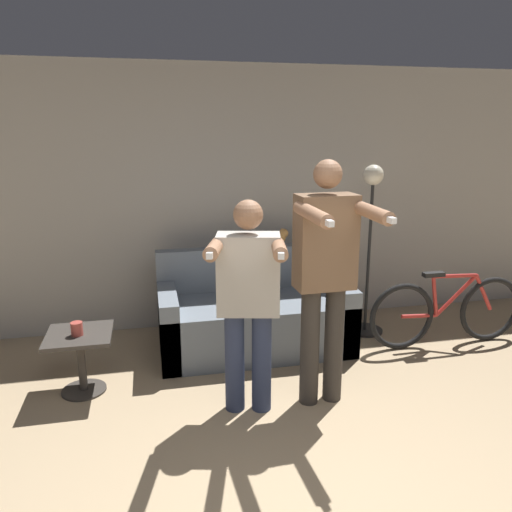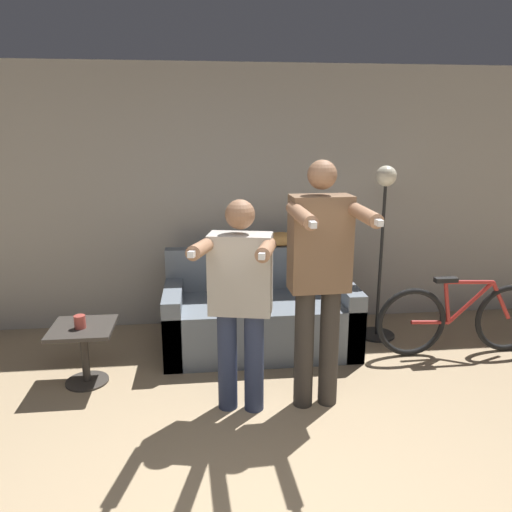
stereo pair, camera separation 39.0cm
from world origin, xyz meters
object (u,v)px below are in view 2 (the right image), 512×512
at_px(person_right, 320,271).
at_px(cat, 282,239).
at_px(couch, 260,317).
at_px(floor_lamp, 383,227).
at_px(bicycle, 460,318).
at_px(cup, 80,322).
at_px(side_table, 84,342).
at_px(person_left, 240,294).

bearing_deg(person_right, cat, 89.76).
bearing_deg(cat, person_right, -88.21).
xyz_separation_m(couch, cat, (0.25, 0.32, 0.67)).
relative_size(floor_lamp, bicycle, 1.07).
relative_size(couch, cup, 16.77).
height_order(couch, cup, couch).
relative_size(floor_lamp, side_table, 3.44).
height_order(couch, person_right, person_right).
height_order(floor_lamp, side_table, floor_lamp).
bearing_deg(floor_lamp, cup, -165.65).
height_order(side_table, bicycle, bicycle).
distance_m(couch, cup, 1.59).
bearing_deg(cat, side_table, -153.92).
bearing_deg(couch, person_right, -74.63).
bearing_deg(cup, person_left, -22.71).
bearing_deg(floor_lamp, person_left, -140.66).
bearing_deg(person_left, cat, 82.32).
bearing_deg(floor_lamp, bicycle, -37.37).
bearing_deg(side_table, person_left, -24.16).
distance_m(person_right, floor_lamp, 1.48).
distance_m(cup, bicycle, 3.26).
xyz_separation_m(couch, cup, (-1.47, -0.55, 0.24)).
xyz_separation_m(cat, floor_lamp, (0.93, -0.20, 0.13)).
xyz_separation_m(floor_lamp, cup, (-2.65, -0.68, -0.56)).
distance_m(cat, side_table, 2.00).
bearing_deg(cup, cat, 26.88).
height_order(person_left, person_right, person_right).
xyz_separation_m(person_left, cat, (0.51, 1.38, 0.08)).
bearing_deg(couch, cup, -159.47).
xyz_separation_m(person_right, side_table, (-1.76, 0.54, -0.68)).
height_order(cat, cup, cat).
relative_size(person_left, person_right, 0.86).
xyz_separation_m(couch, person_right, (0.29, -1.05, 0.73)).
relative_size(couch, person_right, 0.96).
distance_m(couch, cat, 0.78).
bearing_deg(bicycle, person_right, -154.15).
bearing_deg(floor_lamp, side_table, -166.30).
xyz_separation_m(cat, cup, (-1.72, -0.87, -0.43)).
height_order(cat, floor_lamp, floor_lamp).
bearing_deg(bicycle, side_table, -176.75).
height_order(person_left, cat, person_left).
bearing_deg(cup, person_right, -15.91).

